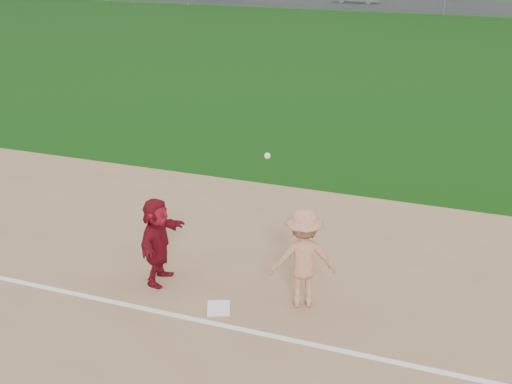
% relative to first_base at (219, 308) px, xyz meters
% --- Properties ---
extents(ground, '(160.00, 160.00, 0.00)m').
position_rel_first_base_xyz_m(ground, '(-0.07, 0.43, -0.06)').
color(ground, '#103B0B').
rests_on(ground, ground).
extents(foul_line, '(60.00, 0.10, 0.01)m').
position_rel_first_base_xyz_m(foul_line, '(-0.07, -0.37, -0.03)').
color(foul_line, white).
rests_on(foul_line, infield_dirt).
extents(parking_asphalt, '(120.00, 10.00, 0.01)m').
position_rel_first_base_xyz_m(parking_asphalt, '(-0.07, 46.43, -0.05)').
color(parking_asphalt, black).
rests_on(parking_asphalt, ground).
extents(first_base, '(0.46, 0.46, 0.08)m').
position_rel_first_base_xyz_m(first_base, '(0.00, 0.00, 0.00)').
color(first_base, white).
rests_on(first_base, infield_dirt).
extents(base_runner, '(0.53, 1.44, 1.53)m').
position_rel_first_base_xyz_m(base_runner, '(-1.32, 0.51, 0.72)').
color(base_runner, maroon).
rests_on(base_runner, infield_dirt).
extents(first_base_play, '(1.27, 1.00, 2.50)m').
position_rel_first_base_xyz_m(first_base_play, '(1.19, 0.65, 0.79)').
color(first_base_play, '#AAAAAC').
rests_on(first_base_play, infield_dirt).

